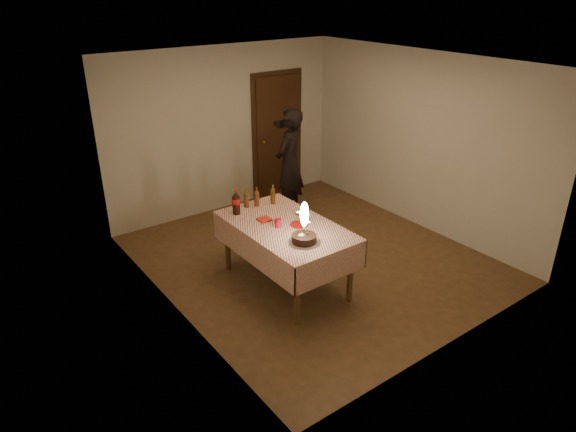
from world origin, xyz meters
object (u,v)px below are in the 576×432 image
at_px(red_plate, 299,224).
at_px(amber_bottle_left, 246,199).
at_px(birthday_cake, 304,233).
at_px(cola_bottle, 236,202).
at_px(amber_bottle_right, 273,195).
at_px(amber_bottle_mid, 257,197).
at_px(photographer, 289,163).
at_px(dining_table, 286,233).
at_px(clear_cup, 298,218).
at_px(red_cup, 278,223).

height_order(red_plate, amber_bottle_left, amber_bottle_left).
distance_m(birthday_cake, cola_bottle, 1.12).
bearing_deg(amber_bottle_right, red_plate, -99.49).
xyz_separation_m(amber_bottle_right, amber_bottle_mid, (-0.22, 0.05, 0.00)).
bearing_deg(birthday_cake, photographer, 57.10).
bearing_deg(cola_bottle, photographer, 33.24).
bearing_deg(amber_bottle_right, photographer, 45.20).
height_order(dining_table, clear_cup, clear_cup).
bearing_deg(dining_table, red_plate, -34.87).
xyz_separation_m(birthday_cake, amber_bottle_left, (0.00, 1.20, 0.00)).
relative_size(birthday_cake, cola_bottle, 1.52).
height_order(red_cup, clear_cup, red_cup).
relative_size(birthday_cake, amber_bottle_mid, 1.90).
xyz_separation_m(red_plate, amber_bottle_left, (-0.22, 0.82, 0.11)).
height_order(amber_bottle_left, amber_bottle_mid, same).
distance_m(red_cup, photographer, 2.17).
bearing_deg(red_cup, dining_table, -7.31).
distance_m(cola_bottle, photographer, 1.91).
height_order(amber_bottle_left, amber_bottle_right, same).
distance_m(birthday_cake, amber_bottle_right, 1.15).
xyz_separation_m(red_plate, red_cup, (-0.23, 0.11, 0.05)).
relative_size(clear_cup, amber_bottle_left, 0.35).
relative_size(dining_table, amber_bottle_mid, 6.75).
height_order(dining_table, cola_bottle, cola_bottle).
distance_m(red_plate, photographer, 2.11).
xyz_separation_m(birthday_cake, amber_bottle_mid, (0.13, 1.15, 0.00)).
distance_m(dining_table, red_cup, 0.19).
bearing_deg(birthday_cake, amber_bottle_left, 89.89).
xyz_separation_m(clear_cup, photographer, (1.10, 1.67, 0.00)).
xyz_separation_m(cola_bottle, amber_bottle_left, (0.21, 0.10, -0.03)).
relative_size(red_plate, amber_bottle_right, 0.86).
bearing_deg(amber_bottle_mid, amber_bottle_right, -13.99).
bearing_deg(amber_bottle_left, amber_bottle_right, -16.75).
bearing_deg(cola_bottle, amber_bottle_mid, 8.12).
relative_size(clear_cup, photographer, 0.05).
relative_size(amber_bottle_right, amber_bottle_mid, 1.00).
height_order(red_plate, amber_bottle_mid, amber_bottle_mid).
distance_m(red_plate, clear_cup, 0.12).
relative_size(cola_bottle, amber_bottle_mid, 1.25).
bearing_deg(amber_bottle_right, amber_bottle_mid, 166.01).
bearing_deg(amber_bottle_mid, amber_bottle_left, 158.79).
height_order(red_cup, photographer, photographer).
bearing_deg(amber_bottle_left, cola_bottle, -154.86).
bearing_deg(red_plate, clear_cup, 56.92).
height_order(birthday_cake, amber_bottle_right, birthday_cake).
distance_m(clear_cup, amber_bottle_mid, 0.70).
bearing_deg(birthday_cake, red_plate, 59.44).
xyz_separation_m(dining_table, amber_bottle_mid, (0.04, 0.67, 0.23)).
bearing_deg(red_plate, amber_bottle_mid, 97.16).
relative_size(red_cup, cola_bottle, 0.31).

